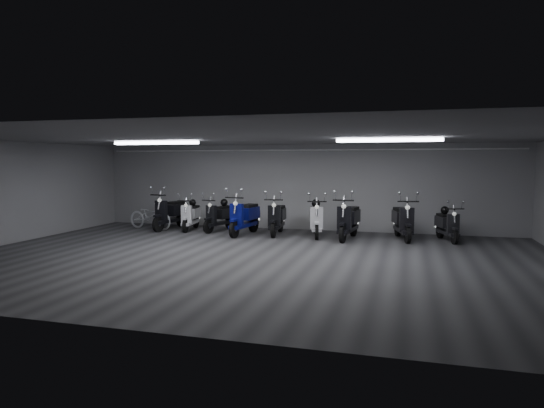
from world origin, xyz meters
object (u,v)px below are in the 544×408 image
(helmet_0, at_px, (224,202))
(scooter_9, at_px, (447,220))
(helmet_1, at_px, (193,203))
(scooter_6, at_px, (316,214))
(scooter_1, at_px, (170,207))
(scooter_4, at_px, (244,211))
(scooter_3, at_px, (220,211))
(scooter_8, at_px, (403,215))
(bicycle, at_px, (150,213))
(scooter_2, at_px, (191,211))
(helmet_3, at_px, (316,203))
(scooter_5, at_px, (277,212))
(scooter_7, at_px, (349,214))
(helmet_2, at_px, (445,210))

(helmet_0, bearing_deg, scooter_9, -2.59)
(scooter_9, height_order, helmet_1, scooter_9)
(scooter_6, relative_size, helmet_0, 7.71)
(scooter_1, relative_size, scooter_4, 1.00)
(scooter_4, bearing_deg, scooter_1, 178.00)
(scooter_3, height_order, helmet_0, scooter_3)
(scooter_1, relative_size, scooter_8, 1.02)
(bicycle, xyz_separation_m, helmet_0, (2.49, 0.38, 0.37))
(scooter_2, relative_size, scooter_8, 0.87)
(scooter_8, xyz_separation_m, scooter_9, (1.21, 0.09, -0.12))
(scooter_8, height_order, scooter_9, scooter_8)
(helmet_1, height_order, helmet_3, helmet_3)
(scooter_9, bearing_deg, bicycle, 163.68)
(scooter_5, relative_size, scooter_9, 1.16)
(scooter_4, relative_size, helmet_0, 8.32)
(scooter_1, bearing_deg, bicycle, -164.34)
(scooter_3, distance_m, scooter_7, 4.22)
(scooter_4, distance_m, scooter_9, 5.92)
(scooter_3, relative_size, scooter_9, 1.07)
(bicycle, bearing_deg, helmet_3, -75.96)
(scooter_5, distance_m, scooter_8, 3.72)
(scooter_7, height_order, helmet_1, scooter_7)
(helmet_3, bearing_deg, helmet_1, 177.60)
(helmet_1, bearing_deg, scooter_5, -7.77)
(scooter_6, xyz_separation_m, scooter_8, (2.51, 0.07, 0.03))
(scooter_1, xyz_separation_m, helmet_2, (8.57, 0.20, 0.12))
(scooter_9, height_order, helmet_2, scooter_9)
(scooter_5, height_order, scooter_7, scooter_7)
(scooter_4, height_order, scooter_9, scooter_4)
(scooter_6, bearing_deg, bicycle, 166.65)
(scooter_2, height_order, scooter_8, scooter_8)
(scooter_3, xyz_separation_m, scooter_9, (6.91, -0.08, -0.04))
(scooter_7, bearing_deg, scooter_8, 20.15)
(scooter_5, xyz_separation_m, bicycle, (-4.40, 0.07, -0.15))
(scooter_1, distance_m, helmet_1, 0.75)
(scooter_1, xyz_separation_m, scooter_9, (8.63, -0.02, -0.13))
(helmet_1, bearing_deg, scooter_9, -1.90)
(scooter_3, height_order, scooter_7, scooter_7)
(helmet_2, bearing_deg, scooter_6, -174.13)
(scooter_1, distance_m, helmet_3, 4.86)
(bicycle, bearing_deg, scooter_6, -78.53)
(scooter_1, bearing_deg, scooter_4, -1.34)
(helmet_1, bearing_deg, helmet_3, -2.40)
(scooter_4, height_order, helmet_1, scooter_4)
(helmet_2, bearing_deg, scooter_2, -178.66)
(scooter_6, relative_size, bicycle, 1.08)
(scooter_7, distance_m, scooter_9, 2.76)
(scooter_4, xyz_separation_m, scooter_7, (3.18, 0.00, -0.01))
(scooter_7, bearing_deg, scooter_9, 16.23)
(scooter_3, xyz_separation_m, helmet_2, (6.85, 0.14, 0.21))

